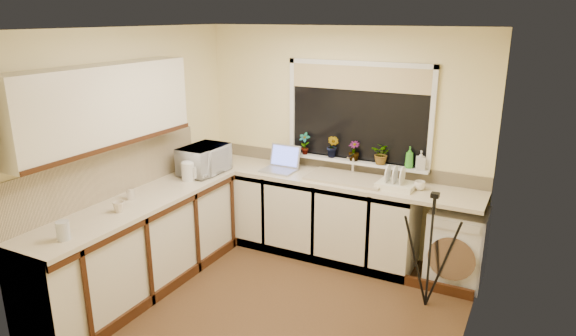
% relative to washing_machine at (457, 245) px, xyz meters
% --- Properties ---
extents(floor, '(3.20, 3.20, 0.00)m').
position_rel_washing_machine_xyz_m(floor, '(-1.36, -1.24, -0.38)').
color(floor, '#543621').
rests_on(floor, ground).
extents(ceiling, '(3.20, 3.20, 0.00)m').
position_rel_washing_machine_xyz_m(ceiling, '(-1.36, -1.24, 2.07)').
color(ceiling, white).
rests_on(ceiling, ground).
extents(wall_back, '(3.20, 0.00, 3.20)m').
position_rel_washing_machine_xyz_m(wall_back, '(-1.36, 0.26, 0.85)').
color(wall_back, '#F5E4A3').
rests_on(wall_back, ground).
extents(wall_front, '(3.20, 0.00, 3.20)m').
position_rel_washing_machine_xyz_m(wall_front, '(-1.36, -2.74, 0.85)').
color(wall_front, '#F5E4A3').
rests_on(wall_front, ground).
extents(wall_left, '(0.00, 3.00, 3.00)m').
position_rel_washing_machine_xyz_m(wall_left, '(-2.96, -1.24, 0.85)').
color(wall_left, '#F5E4A3').
rests_on(wall_left, ground).
extents(wall_right, '(0.00, 3.00, 3.00)m').
position_rel_washing_machine_xyz_m(wall_right, '(0.24, -1.24, 0.85)').
color(wall_right, '#F5E4A3').
rests_on(wall_right, ground).
extents(base_cabinet_back, '(2.55, 0.60, 0.86)m').
position_rel_washing_machine_xyz_m(base_cabinet_back, '(-1.68, -0.04, 0.05)').
color(base_cabinet_back, silver).
rests_on(base_cabinet_back, floor).
extents(base_cabinet_left, '(0.54, 2.40, 0.86)m').
position_rel_washing_machine_xyz_m(base_cabinet_left, '(-2.66, -1.54, 0.05)').
color(base_cabinet_left, silver).
rests_on(base_cabinet_left, floor).
extents(worktop_back, '(3.20, 0.60, 0.04)m').
position_rel_washing_machine_xyz_m(worktop_back, '(-1.36, -0.04, 0.50)').
color(worktop_back, beige).
rests_on(worktop_back, base_cabinet_back).
extents(worktop_left, '(0.60, 2.40, 0.04)m').
position_rel_washing_machine_xyz_m(worktop_left, '(-2.66, -1.54, 0.50)').
color(worktop_left, beige).
rests_on(worktop_left, base_cabinet_left).
extents(upper_cabinet, '(0.28, 1.90, 0.70)m').
position_rel_washing_machine_xyz_m(upper_cabinet, '(-2.80, -1.69, 1.42)').
color(upper_cabinet, silver).
rests_on(upper_cabinet, wall_left).
extents(splashback_left, '(0.02, 2.40, 0.45)m').
position_rel_washing_machine_xyz_m(splashback_left, '(-2.95, -1.54, 0.75)').
color(splashback_left, beige).
rests_on(splashback_left, wall_left).
extents(splashback_back, '(3.20, 0.02, 0.14)m').
position_rel_washing_machine_xyz_m(splashback_back, '(-1.36, 0.25, 0.59)').
color(splashback_back, beige).
rests_on(splashback_back, wall_back).
extents(window_glass, '(1.50, 0.02, 1.00)m').
position_rel_washing_machine_xyz_m(window_glass, '(-1.16, 0.24, 1.17)').
color(window_glass, black).
rests_on(window_glass, wall_back).
extents(window_blind, '(1.50, 0.02, 0.25)m').
position_rel_washing_machine_xyz_m(window_blind, '(-1.16, 0.22, 1.55)').
color(window_blind, tan).
rests_on(window_blind, wall_back).
extents(windowsill, '(1.60, 0.14, 0.03)m').
position_rel_washing_machine_xyz_m(windowsill, '(-1.16, 0.19, 0.66)').
color(windowsill, white).
rests_on(windowsill, wall_back).
extents(sink, '(0.82, 0.46, 0.03)m').
position_rel_washing_machine_xyz_m(sink, '(-1.16, -0.04, 0.54)').
color(sink, tan).
rests_on(sink, worktop_back).
extents(faucet, '(0.03, 0.03, 0.24)m').
position_rel_washing_machine_xyz_m(faucet, '(-1.16, 0.14, 0.64)').
color(faucet, silver).
rests_on(faucet, worktop_back).
extents(washing_machine, '(0.53, 0.51, 0.75)m').
position_rel_washing_machine_xyz_m(washing_machine, '(0.00, 0.00, 0.00)').
color(washing_machine, white).
rests_on(washing_machine, floor).
extents(laptop, '(0.36, 0.34, 0.27)m').
position_rel_washing_machine_xyz_m(laptop, '(-1.93, -0.05, 0.60)').
color(laptop, '#9C9DA4').
rests_on(laptop, worktop_back).
extents(kettle, '(0.14, 0.14, 0.19)m').
position_rel_washing_machine_xyz_m(kettle, '(-2.61, -0.82, 0.62)').
color(kettle, silver).
rests_on(kettle, worktop_left).
extents(dish_rack, '(0.38, 0.29, 0.05)m').
position_rel_washing_machine_xyz_m(dish_rack, '(-0.62, -0.08, 0.55)').
color(dish_rack, white).
rests_on(dish_rack, worktop_back).
extents(tripod, '(0.68, 0.68, 1.09)m').
position_rel_washing_machine_xyz_m(tripod, '(-0.14, -0.60, 0.17)').
color(tripod, black).
rests_on(tripod, floor).
extents(glass_jug, '(0.10, 0.10, 0.15)m').
position_rel_washing_machine_xyz_m(glass_jug, '(-2.56, -2.43, 0.60)').
color(glass_jug, silver).
rests_on(glass_jug, worktop_left).
extents(steel_jar, '(0.08, 0.08, 0.11)m').
position_rel_washing_machine_xyz_m(steel_jar, '(-2.74, -1.53, 0.58)').
color(steel_jar, silver).
rests_on(steel_jar, worktop_left).
extents(microwave, '(0.38, 0.55, 0.30)m').
position_rel_washing_machine_xyz_m(microwave, '(-2.62, -0.54, 0.67)').
color(microwave, white).
rests_on(microwave, worktop_left).
extents(plant_a, '(0.13, 0.09, 0.25)m').
position_rel_washing_machine_xyz_m(plant_a, '(-1.75, 0.16, 0.80)').
color(plant_a, '#999999').
rests_on(plant_a, windowsill).
extents(plant_b, '(0.16, 0.15, 0.25)m').
position_rel_washing_machine_xyz_m(plant_b, '(-1.41, 0.18, 0.80)').
color(plant_b, '#999999').
rests_on(plant_b, windowsill).
extents(plant_c, '(0.13, 0.13, 0.21)m').
position_rel_washing_machine_xyz_m(plant_c, '(-1.17, 0.17, 0.78)').
color(plant_c, '#999999').
rests_on(plant_c, windowsill).
extents(plant_d, '(0.23, 0.21, 0.23)m').
position_rel_washing_machine_xyz_m(plant_d, '(-0.86, 0.17, 0.79)').
color(plant_d, '#999999').
rests_on(plant_d, windowsill).
extents(soap_bottle_green, '(0.11, 0.11, 0.22)m').
position_rel_washing_machine_xyz_m(soap_bottle_green, '(-0.57, 0.17, 0.79)').
color(soap_bottle_green, green).
rests_on(soap_bottle_green, windowsill).
extents(soap_bottle_clear, '(0.11, 0.11, 0.20)m').
position_rel_washing_machine_xyz_m(soap_bottle_clear, '(-0.45, 0.17, 0.77)').
color(soap_bottle_clear, '#999999').
rests_on(soap_bottle_clear, windowsill).
extents(cup_back, '(0.12, 0.12, 0.09)m').
position_rel_washing_machine_xyz_m(cup_back, '(-0.40, -0.03, 0.57)').
color(cup_back, white).
rests_on(cup_back, worktop_back).
extents(cup_left, '(0.11, 0.11, 0.09)m').
position_rel_washing_machine_xyz_m(cup_left, '(-2.60, -1.82, 0.57)').
color(cup_left, beige).
rests_on(cup_left, worktop_left).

